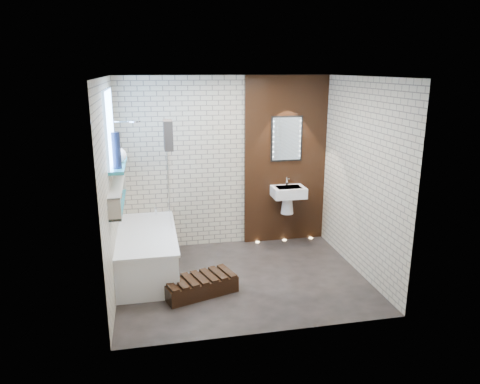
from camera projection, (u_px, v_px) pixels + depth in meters
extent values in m
plane|color=black|center=(242.00, 278.00, 6.00)|extent=(3.20, 3.20, 0.00)
cube|color=#B3A58E|center=(225.00, 163.00, 6.88)|extent=(3.20, 0.04, 2.60)
cube|color=#B3A58E|center=(269.00, 216.00, 4.42)|extent=(3.20, 0.04, 2.60)
cube|color=#B3A58E|center=(110.00, 190.00, 5.34)|extent=(0.04, 2.60, 2.60)
cube|color=#B3A58E|center=(361.00, 178.00, 5.96)|extent=(0.04, 2.60, 2.60)
plane|color=white|center=(243.00, 77.00, 5.30)|extent=(3.20, 3.20, 0.00)
cube|color=black|center=(285.00, 161.00, 7.03)|extent=(1.30, 0.06, 2.60)
cube|color=#7FADE0|center=(109.00, 127.00, 5.49)|extent=(0.03, 1.00, 0.90)
cube|color=teal|center=(118.00, 165.00, 5.63)|extent=(0.18, 1.00, 0.04)
cube|color=teal|center=(118.00, 204.00, 5.55)|extent=(0.14, 1.30, 0.03)
cube|color=#B2A899|center=(117.00, 186.00, 5.49)|extent=(0.14, 1.30, 0.03)
cube|color=#B2A899|center=(114.00, 210.00, 4.92)|extent=(0.14, 0.03, 0.26)
cube|color=#B2A899|center=(120.00, 182.00, 6.12)|extent=(0.14, 0.03, 0.26)
cube|color=white|center=(147.00, 253.00, 6.11)|extent=(0.75, 1.70, 0.55)
cube|color=white|center=(146.00, 233.00, 6.03)|extent=(0.79, 1.74, 0.03)
cylinder|color=silver|center=(156.00, 211.00, 6.73)|extent=(0.04, 0.04, 0.12)
cube|color=white|center=(169.00, 173.00, 6.33)|extent=(0.01, 0.78, 1.40)
cube|color=black|center=(168.00, 135.00, 5.90)|extent=(0.11, 0.30, 0.39)
cylinder|color=silver|center=(134.00, 121.00, 6.11)|extent=(0.18, 0.18, 0.02)
cube|color=white|center=(289.00, 192.00, 6.95)|extent=(0.50, 0.36, 0.16)
cone|color=white|center=(287.00, 205.00, 7.06)|extent=(0.20, 0.20, 0.28)
cylinder|color=silver|center=(287.00, 181.00, 7.01)|extent=(0.03, 0.03, 0.14)
cube|color=black|center=(287.00, 139.00, 6.90)|extent=(0.50, 0.02, 0.70)
cube|color=silver|center=(287.00, 139.00, 6.89)|extent=(0.45, 0.01, 0.65)
cube|color=black|center=(200.00, 286.00, 5.57)|extent=(0.97, 0.65, 0.20)
cylinder|color=#A34219|center=(117.00, 205.00, 5.30)|extent=(0.05, 0.05, 0.09)
cylinder|color=maroon|center=(119.00, 190.00, 5.84)|extent=(0.06, 0.06, 0.15)
cylinder|color=maroon|center=(116.00, 207.00, 5.13)|extent=(0.06, 0.06, 0.13)
cylinder|color=#A34219|center=(119.00, 193.00, 5.72)|extent=(0.06, 0.06, 0.13)
sphere|color=white|center=(119.00, 155.00, 5.64)|extent=(0.19, 0.19, 0.19)
cylinder|color=#141D37|center=(116.00, 150.00, 5.29)|extent=(0.10, 0.10, 0.43)
cylinder|color=#FFD899|center=(257.00, 242.00, 7.22)|extent=(0.06, 0.06, 0.01)
cylinder|color=#FFD899|center=(284.00, 240.00, 7.31)|extent=(0.06, 0.06, 0.01)
cylinder|color=#FFD899|center=(311.00, 238.00, 7.40)|extent=(0.06, 0.06, 0.01)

